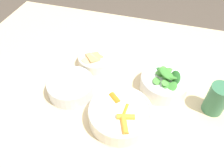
{
  "coord_description": "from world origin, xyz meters",
  "views": [
    {
      "loc": [
        -0.2,
        0.53,
        1.31
      ],
      "look_at": [
        -0.06,
        0.03,
        0.75
      ],
      "focal_mm": 35.0,
      "sensor_mm": 36.0,
      "label": 1
    }
  ],
  "objects_px": {
    "bowl_carrots": "(120,114)",
    "bowl_greens": "(164,82)",
    "bowl_cookies": "(95,60)",
    "bowl_beans_hotdog": "(71,87)",
    "cup": "(217,99)"
  },
  "relations": [
    {
      "from": "bowl_greens",
      "to": "cup",
      "type": "distance_m",
      "value": 0.17
    },
    {
      "from": "bowl_carrots",
      "to": "bowl_greens",
      "type": "height_order",
      "value": "bowl_greens"
    },
    {
      "from": "bowl_beans_hotdog",
      "to": "bowl_cookies",
      "type": "height_order",
      "value": "bowl_beans_hotdog"
    },
    {
      "from": "bowl_cookies",
      "to": "cup",
      "type": "relative_size",
      "value": 1.24
    },
    {
      "from": "cup",
      "to": "bowl_cookies",
      "type": "bearing_deg",
      "value": -12.63
    },
    {
      "from": "bowl_greens",
      "to": "bowl_beans_hotdog",
      "type": "xyz_separation_m",
      "value": [
        0.3,
        0.11,
        -0.01
      ]
    },
    {
      "from": "bowl_carrots",
      "to": "bowl_cookies",
      "type": "bearing_deg",
      "value": -54.23
    },
    {
      "from": "bowl_beans_hotdog",
      "to": "cup",
      "type": "height_order",
      "value": "cup"
    },
    {
      "from": "bowl_greens",
      "to": "bowl_beans_hotdog",
      "type": "distance_m",
      "value": 0.32
    },
    {
      "from": "bowl_greens",
      "to": "bowl_cookies",
      "type": "distance_m",
      "value": 0.28
    },
    {
      "from": "bowl_greens",
      "to": "bowl_cookies",
      "type": "xyz_separation_m",
      "value": [
        0.27,
        -0.05,
        -0.01
      ]
    },
    {
      "from": "bowl_carrots",
      "to": "bowl_greens",
      "type": "relative_size",
      "value": 1.18
    },
    {
      "from": "bowl_carrots",
      "to": "bowl_cookies",
      "type": "distance_m",
      "value": 0.27
    },
    {
      "from": "bowl_carrots",
      "to": "bowl_cookies",
      "type": "relative_size",
      "value": 1.49
    },
    {
      "from": "bowl_carrots",
      "to": "bowl_greens",
      "type": "xyz_separation_m",
      "value": [
        -0.11,
        -0.17,
        0.0
      ]
    }
  ]
}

